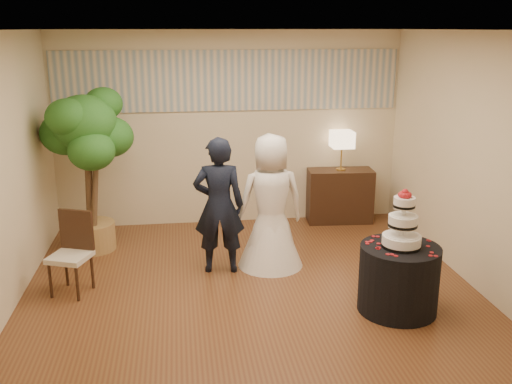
{
  "coord_description": "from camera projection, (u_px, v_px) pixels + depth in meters",
  "views": [
    {
      "loc": [
        -0.74,
        -5.67,
        2.82
      ],
      "look_at": [
        0.1,
        0.4,
        1.05
      ],
      "focal_mm": 40.0,
      "sensor_mm": 36.0,
      "label": 1
    }
  ],
  "objects": [
    {
      "name": "ficus_tree",
      "position": [
        88.0,
        171.0,
        7.25
      ],
      "size": [
        1.23,
        1.23,
        2.14
      ],
      "primitive_type": null,
      "rotation": [
        0.0,
        0.0,
        -1.8
      ],
      "color": "#26621E",
      "rests_on": "floor"
    },
    {
      "name": "wall_front",
      "position": [
        304.0,
        267.0,
        3.51
      ],
      "size": [
        5.0,
        0.06,
        2.8
      ],
      "primitive_type": "cube",
      "color": "beige",
      "rests_on": "ground"
    },
    {
      "name": "side_chair",
      "position": [
        70.0,
        255.0,
        6.18
      ],
      "size": [
        0.55,
        0.56,
        0.91
      ],
      "primitive_type": null,
      "rotation": [
        0.0,
        0.0,
        -0.37
      ],
      "color": "#301D11",
      "rests_on": "floor"
    },
    {
      "name": "floor",
      "position": [
        252.0,
        294.0,
        6.28
      ],
      "size": [
        5.0,
        5.0,
        0.0
      ],
      "primitive_type": "cube",
      "color": "brown",
      "rests_on": "ground"
    },
    {
      "name": "bride",
      "position": [
        271.0,
        201.0,
        6.82
      ],
      "size": [
        0.88,
        0.87,
        1.64
      ],
      "primitive_type": "imported",
      "rotation": [
        0.0,
        0.0,
        3.24
      ],
      "color": "white",
      "rests_on": "floor"
    },
    {
      "name": "mural_border",
      "position": [
        229.0,
        81.0,
        8.05
      ],
      "size": [
        4.9,
        0.02,
        0.85
      ],
      "primitive_type": "cube",
      "color": "#ADAEA1",
      "rests_on": "wall_back"
    },
    {
      "name": "wall_right",
      "position": [
        479.0,
        163.0,
        6.22
      ],
      "size": [
        0.06,
        5.0,
        2.8
      ],
      "primitive_type": "cube",
      "color": "beige",
      "rests_on": "ground"
    },
    {
      "name": "wall_back",
      "position": [
        229.0,
        129.0,
        8.27
      ],
      "size": [
        5.0,
        0.06,
        2.8
      ],
      "primitive_type": "cube",
      "color": "beige",
      "rests_on": "ground"
    },
    {
      "name": "cake_table",
      "position": [
        399.0,
        279.0,
        5.83
      ],
      "size": [
        1.04,
        1.04,
        0.7
      ],
      "primitive_type": "cylinder",
      "rotation": [
        0.0,
        0.0,
        0.36
      ],
      "color": "black",
      "rests_on": "floor"
    },
    {
      "name": "table_lamp",
      "position": [
        342.0,
        151.0,
        8.35
      ],
      "size": [
        0.31,
        0.31,
        0.58
      ],
      "primitive_type": null,
      "color": "beige",
      "rests_on": "console"
    },
    {
      "name": "ceiling",
      "position": [
        251.0,
        30.0,
        5.5
      ],
      "size": [
        5.0,
        5.0,
        0.0
      ],
      "primitive_type": "cube",
      "color": "white",
      "rests_on": "wall_back"
    },
    {
      "name": "wedding_cake",
      "position": [
        403.0,
        218.0,
        5.65
      ],
      "size": [
        0.4,
        0.4,
        0.61
      ],
      "primitive_type": null,
      "color": "white",
      "rests_on": "cake_table"
    },
    {
      "name": "groom",
      "position": [
        219.0,
        206.0,
        6.66
      ],
      "size": [
        0.63,
        0.44,
        1.64
      ],
      "primitive_type": "imported",
      "rotation": [
        0.0,
        0.0,
        3.06
      ],
      "color": "black",
      "rests_on": "floor"
    },
    {
      "name": "console",
      "position": [
        340.0,
        196.0,
        8.54
      ],
      "size": [
        0.98,
        0.49,
        0.8
      ],
      "primitive_type": "cube",
      "rotation": [
        0.0,
        0.0,
        -0.07
      ],
      "color": "#301D11",
      "rests_on": "floor"
    }
  ]
}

